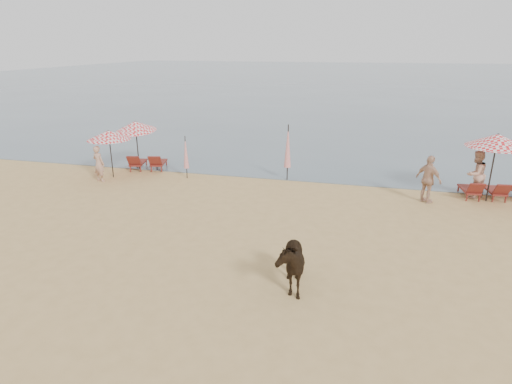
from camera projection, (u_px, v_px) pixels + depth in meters
ground at (206, 300)px, 10.40m from camera, size 120.00×120.00×0.00m
sea at (349, 76)px, 83.75m from camera, size 160.00×140.00×0.06m
lounger_cluster_left at (147, 162)px, 21.02m from camera, size 1.94×1.89×0.58m
lounger_cluster_right at (497, 190)px, 17.01m from camera, size 2.68×1.76×0.56m
umbrella_open_left_a at (109, 135)px, 19.39m from camera, size 1.94×1.94×2.21m
umbrella_open_left_b at (136, 126)px, 20.59m from camera, size 1.95×1.99×2.49m
umbrella_open_right at (497, 140)px, 16.16m from camera, size 2.23×2.23×2.72m
umbrella_closed_left at (186, 152)px, 19.50m from camera, size 0.24×0.24×1.98m
umbrella_closed_right at (288, 146)px, 19.05m from camera, size 0.31×0.31×2.57m
cow at (288, 261)px, 10.71m from camera, size 1.23×1.90×1.48m
beachgoer_left at (99, 164)px, 19.16m from camera, size 0.68×0.54×1.64m
beachgoer_right_a at (476, 174)px, 17.09m from camera, size 1.20×1.18×1.95m
beachgoer_right_b at (429, 179)px, 16.52m from camera, size 1.12×1.10×1.88m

